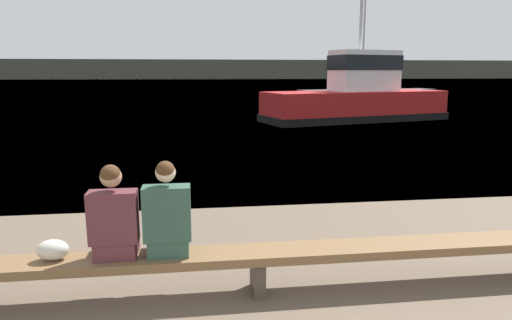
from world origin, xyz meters
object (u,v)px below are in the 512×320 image
(bench_main, at_px, (258,258))
(shopping_bag, at_px, (53,250))
(person_right, at_px, (167,217))
(tugboat_red, at_px, (357,99))
(moored_sailboat, at_px, (367,97))
(person_left, at_px, (114,219))

(bench_main, height_order, shopping_bag, shopping_bag)
(bench_main, xyz_separation_m, person_right, (-0.89, 0.01, 0.48))
(bench_main, bearing_deg, tugboat_red, 66.89)
(bench_main, relative_size, tugboat_red, 0.76)
(tugboat_red, distance_m, moored_sailboat, 10.62)
(person_left, relative_size, person_right, 0.98)
(person_right, height_order, moored_sailboat, moored_sailboat)
(bench_main, bearing_deg, person_right, 179.59)
(person_right, xyz_separation_m, tugboat_red, (7.80, 16.19, 0.16))
(person_left, height_order, person_right, person_right)
(person_left, distance_m, moored_sailboat, 28.79)
(person_left, height_order, tugboat_red, tugboat_red)
(bench_main, bearing_deg, shopping_bag, 179.26)
(person_left, distance_m, tugboat_red, 18.19)
(moored_sailboat, bearing_deg, shopping_bag, 142.79)
(person_right, xyz_separation_m, shopping_bag, (-1.10, 0.02, -0.29))
(bench_main, distance_m, tugboat_red, 17.62)
(tugboat_red, xyz_separation_m, moored_sailboat, (4.27, 9.71, -0.46))
(person_right, distance_m, tugboat_red, 17.97)
(tugboat_red, bearing_deg, bench_main, 141.75)
(person_left, height_order, shopping_bag, person_left)
(person_right, bearing_deg, person_left, 179.98)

